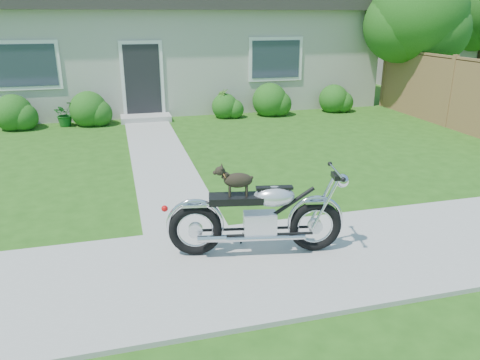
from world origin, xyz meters
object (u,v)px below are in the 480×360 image
(fence, at_px, (451,92))
(motorcycle_with_dog, at_px, (259,215))
(house, at_px, (179,37))
(potted_plant_left, at_px, (65,114))
(tree_near, at_px, (423,18))
(potted_plant_right, at_px, (222,103))

(fence, distance_m, motorcycle_with_dog, 8.94)
(house, bearing_deg, motorcycle_with_dog, -93.48)
(fence, height_order, potted_plant_left, fence)
(potted_plant_left, bearing_deg, tree_near, -3.28)
(house, bearing_deg, tree_near, -30.97)
(fence, bearing_deg, potted_plant_right, 153.36)
(house, height_order, fence, house)
(potted_plant_right, height_order, motorcycle_with_dog, motorcycle_with_dog)
(tree_near, height_order, potted_plant_left, tree_near)
(house, distance_m, fence, 8.96)
(fence, height_order, tree_near, tree_near)
(potted_plant_left, distance_m, motorcycle_with_dog, 8.83)
(tree_near, bearing_deg, fence, -101.07)
(fence, distance_m, tree_near, 2.90)
(house, xyz_separation_m, potted_plant_left, (-3.66, -3.44, -1.82))
(potted_plant_right, xyz_separation_m, motorcycle_with_dog, (-1.44, -8.32, 0.13))
(fence, bearing_deg, tree_near, 78.93)
(house, xyz_separation_m, fence, (6.30, -6.24, -1.22))
(house, distance_m, potted_plant_right, 3.93)
(tree_near, relative_size, motorcycle_with_dog, 1.96)
(tree_near, distance_m, motorcycle_with_dog, 10.96)
(motorcycle_with_dog, bearing_deg, tree_near, 56.66)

